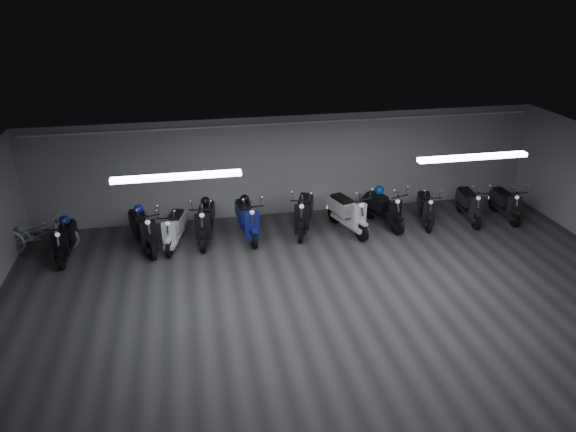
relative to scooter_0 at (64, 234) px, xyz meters
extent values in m
cube|color=#313234|center=(5.78, -3.43, -0.62)|extent=(14.00, 10.00, 0.01)
cube|color=gray|center=(5.78, -3.43, 2.19)|extent=(14.00, 10.00, 0.01)
cube|color=gray|center=(5.78, 1.58, 0.78)|extent=(14.00, 0.01, 2.80)
cube|color=white|center=(2.78, -2.43, 2.12)|extent=(2.40, 0.18, 0.08)
cube|color=white|center=(8.78, -2.43, 2.12)|extent=(2.40, 0.18, 0.08)
cylinder|color=white|center=(5.78, 1.49, 2.00)|extent=(13.60, 0.05, 0.05)
imported|color=silver|center=(-0.70, 0.41, -0.02)|extent=(1.86, 0.67, 1.20)
sphere|color=black|center=(3.35, 0.51, 0.36)|extent=(0.24, 0.24, 0.24)
sphere|color=black|center=(4.33, 0.48, 0.35)|extent=(0.24, 0.24, 0.24)
sphere|color=navy|center=(7.94, 0.44, 0.33)|extent=(0.26, 0.26, 0.26)
sphere|color=#0E129E|center=(1.71, 0.33, 0.36)|extent=(0.24, 0.24, 0.24)
sphere|color=navy|center=(0.01, 0.23, 0.26)|extent=(0.23, 0.23, 0.23)
camera|label=1|loc=(3.04, -11.81, 5.49)|focal=32.63mm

